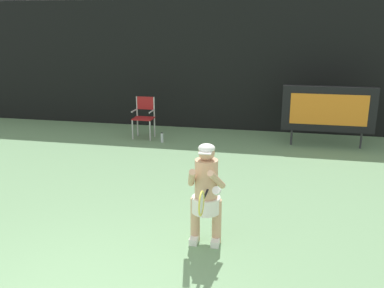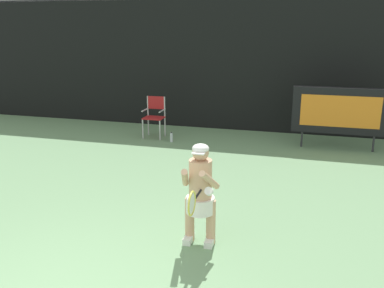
# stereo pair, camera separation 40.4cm
# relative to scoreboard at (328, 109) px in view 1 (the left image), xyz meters

# --- Properties ---
(backdrop_screen) EXTENTS (18.00, 0.12, 3.66)m
(backdrop_screen) POSITION_rel_scoreboard_xyz_m (-3.19, 1.34, 0.86)
(backdrop_screen) COLOR black
(backdrop_screen) RESTS_ON ground
(scoreboard) EXTENTS (2.20, 0.21, 1.50)m
(scoreboard) POSITION_rel_scoreboard_xyz_m (0.00, 0.00, 0.00)
(scoreboard) COLOR black
(scoreboard) RESTS_ON ground
(umpire_chair) EXTENTS (0.52, 0.44, 1.08)m
(umpire_chair) POSITION_rel_scoreboard_xyz_m (-4.66, -0.09, -0.33)
(umpire_chair) COLOR #B7B7BC
(umpire_chair) RESTS_ON ground
(water_bottle) EXTENTS (0.07, 0.07, 0.27)m
(water_bottle) POSITION_rel_scoreboard_xyz_m (-4.06, -0.47, -0.82)
(water_bottle) COLOR silver
(water_bottle) RESTS_ON ground
(tennis_player) EXTENTS (0.53, 0.60, 1.41)m
(tennis_player) POSITION_rel_scoreboard_xyz_m (-2.06, -5.27, -0.19)
(tennis_player) COLOR white
(tennis_player) RESTS_ON ground
(tennis_racket) EXTENTS (0.03, 0.60, 0.31)m
(tennis_racket) POSITION_rel_scoreboard_xyz_m (-2.02, -5.82, -0.12)
(tennis_racket) COLOR black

